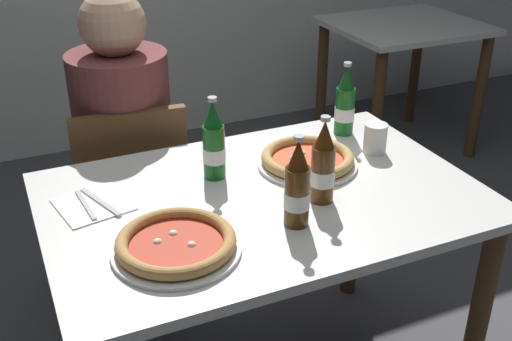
{
  "coord_description": "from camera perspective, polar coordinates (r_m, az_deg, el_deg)",
  "views": [
    {
      "loc": [
        -0.63,
        -1.37,
        1.61
      ],
      "look_at": [
        0.0,
        0.05,
        0.8
      ],
      "focal_mm": 43.76,
      "sensor_mm": 36.0,
      "label": 1
    }
  ],
  "objects": [
    {
      "name": "beer_bottle_center",
      "position": [
        1.55,
        3.78,
        -1.63
      ],
      "size": [
        0.07,
        0.07,
        0.25
      ],
      "color": "#512D0F",
      "rests_on": "dining_table_main"
    },
    {
      "name": "napkin_with_cutlery",
      "position": [
        1.74,
        -14.64,
        -3.01
      ],
      "size": [
        0.21,
        0.21,
        0.01
      ],
      "color": "white",
      "rests_on": "dining_table_main"
    },
    {
      "name": "diner_seated",
      "position": [
        2.31,
        -11.67,
        0.5
      ],
      "size": [
        0.34,
        0.34,
        1.21
      ],
      "color": "#2D3342",
      "rests_on": "ground_plane"
    },
    {
      "name": "pizza_marinara_far",
      "position": [
        1.5,
        -7.31,
        -6.67
      ],
      "size": [
        0.31,
        0.31,
        0.04
      ],
      "color": "white",
      "rests_on": "dining_table_main"
    },
    {
      "name": "dining_table_background",
      "position": [
        3.66,
        13.21,
        10.61
      ],
      "size": [
        0.8,
        0.7,
        0.75
      ],
      "color": "silver",
      "rests_on": "ground_plane"
    },
    {
      "name": "beer_bottle_right",
      "position": [
        2.09,
        8.14,
        6.01
      ],
      "size": [
        0.07,
        0.07,
        0.25
      ],
      "color": "#14591E",
      "rests_on": "dining_table_main"
    },
    {
      "name": "pizza_margherita_near",
      "position": [
        1.88,
        4.72,
        1.0
      ],
      "size": [
        0.3,
        0.3,
        0.04
      ],
      "color": "white",
      "rests_on": "dining_table_main"
    },
    {
      "name": "beer_bottle_left",
      "position": [
        1.67,
        6.14,
        0.39
      ],
      "size": [
        0.07,
        0.07,
        0.25
      ],
      "color": "#512D0F",
      "rests_on": "dining_table_main"
    },
    {
      "name": "paper_cup",
      "position": [
        1.99,
        10.84,
        2.91
      ],
      "size": [
        0.07,
        0.07,
        0.09
      ],
      "primitive_type": "cylinder",
      "color": "white",
      "rests_on": "dining_table_main"
    },
    {
      "name": "beer_bottle_extra",
      "position": [
        1.78,
        -3.88,
        2.41
      ],
      "size": [
        0.07,
        0.07,
        0.25
      ],
      "color": "#14591E",
      "rests_on": "dining_table_main"
    },
    {
      "name": "chair_behind_table",
      "position": [
        2.31,
        -11.27,
        -2.3
      ],
      "size": [
        0.43,
        0.43,
        0.85
      ],
      "rotation": [
        0.0,
        0.0,
        3.07
      ],
      "color": "brown",
      "rests_on": "ground_plane"
    },
    {
      "name": "dining_table_main",
      "position": [
        1.79,
        0.65,
        -5.33
      ],
      "size": [
        1.2,
        0.8,
        0.75
      ],
      "color": "silver",
      "rests_on": "ground_plane"
    }
  ]
}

